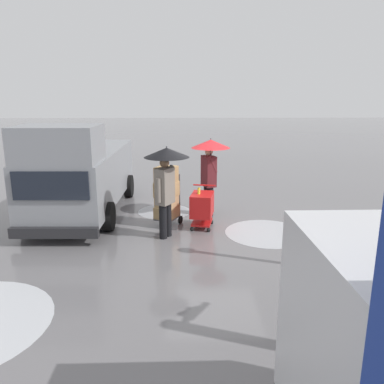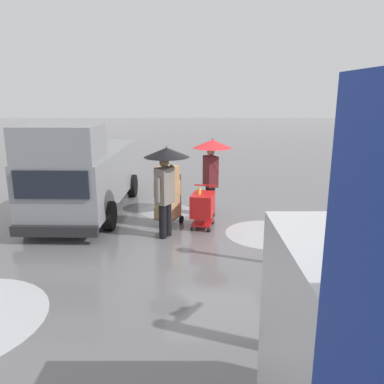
# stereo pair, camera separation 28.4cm
# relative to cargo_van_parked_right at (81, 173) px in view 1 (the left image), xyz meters

# --- Properties ---
(ground_plane) EXTENTS (90.00, 90.00, 0.00)m
(ground_plane) POSITION_rel_cargo_van_parked_right_xyz_m (-3.59, 1.08, -1.18)
(ground_plane) COLOR slate
(slush_patch_under_van) EXTENTS (2.01, 2.01, 0.01)m
(slush_patch_under_van) POSITION_rel_cargo_van_parked_right_xyz_m (-4.82, 1.66, -1.18)
(slush_patch_under_van) COLOR #ADAFB5
(slush_patch_under_van) RESTS_ON ground
(slush_patch_far_side) EXTENTS (1.52, 1.52, 0.01)m
(slush_patch_far_side) POSITION_rel_cargo_van_parked_right_xyz_m (-2.26, -0.17, -1.18)
(slush_patch_far_side) COLOR #999BA0
(slush_patch_far_side) RESTS_ON ground
(cargo_van_parked_right) EXTENTS (2.28, 5.38, 2.60)m
(cargo_van_parked_right) POSITION_rel_cargo_van_parked_right_xyz_m (0.00, 0.00, 0.00)
(cargo_van_parked_right) COLOR gray
(cargo_van_parked_right) RESTS_ON ground
(shopping_cart_vendor) EXTENTS (0.69, 0.91, 1.04)m
(shopping_cart_vendor) POSITION_rel_cargo_van_parked_right_xyz_m (-3.27, 1.21, -0.61)
(shopping_cart_vendor) COLOR red
(shopping_cart_vendor) RESTS_ON ground
(hand_dolly_boxes) EXTENTS (0.75, 0.85, 1.54)m
(hand_dolly_boxes) POSITION_rel_cargo_van_parked_right_xyz_m (-2.39, 1.05, -0.34)
(hand_dolly_boxes) COLOR #515156
(hand_dolly_boxes) RESTS_ON ground
(pedestrian_pink_side) EXTENTS (1.04, 1.04, 2.15)m
(pedestrian_pink_side) POSITION_rel_cargo_van_parked_right_xyz_m (-2.41, 1.82, 0.41)
(pedestrian_pink_side) COLOR black
(pedestrian_pink_side) RESTS_ON ground
(pedestrian_black_side) EXTENTS (1.04, 1.04, 2.15)m
(pedestrian_black_side) POSITION_rel_cargo_van_parked_right_xyz_m (-3.52, 0.20, 0.41)
(pedestrian_black_side) COLOR black
(pedestrian_black_side) RESTS_ON ground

